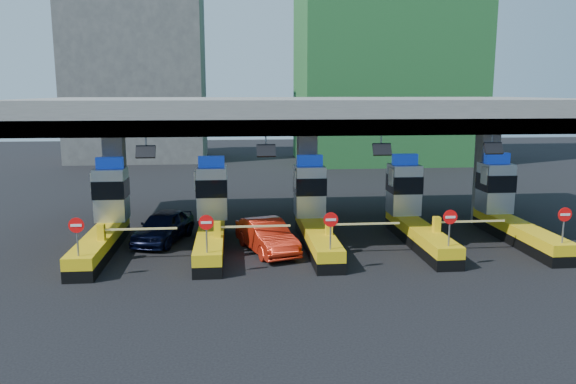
{
  "coord_description": "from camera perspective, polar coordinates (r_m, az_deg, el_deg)",
  "views": [
    {
      "loc": [
        -3.85,
        -26.49,
        7.39
      ],
      "look_at": [
        -1.29,
        0.0,
        2.58
      ],
      "focal_mm": 35.0,
      "sensor_mm": 36.0,
      "label": 1
    }
  ],
  "objects": [
    {
      "name": "toll_lane_far_left",
      "position": [
        28.11,
        -18.03,
        -2.57
      ],
      "size": [
        4.43,
        8.0,
        4.16
      ],
      "color": "black",
      "rests_on": "ground"
    },
    {
      "name": "ground",
      "position": [
        27.76,
        2.67,
        -5.2
      ],
      "size": [
        120.0,
        120.0,
        0.0
      ],
      "primitive_type": "plane",
      "color": "black",
      "rests_on": "ground"
    },
    {
      "name": "toll_lane_far_right",
      "position": [
        30.73,
        21.42,
        -1.72
      ],
      "size": [
        4.43,
        8.0,
        4.16
      ],
      "color": "black",
      "rests_on": "ground"
    },
    {
      "name": "toll_lane_center",
      "position": [
        27.7,
        2.62,
        -2.26
      ],
      "size": [
        4.43,
        8.0,
        4.16
      ],
      "color": "black",
      "rests_on": "ground"
    },
    {
      "name": "van",
      "position": [
        28.45,
        -12.53,
        -3.43
      ],
      "size": [
        3.09,
        4.92,
        1.56
      ],
      "primitive_type": "imported",
      "rotation": [
        0.0,
        0.0,
        -0.29
      ],
      "color": "black",
      "rests_on": "ground"
    },
    {
      "name": "toll_lane_right",
      "position": [
        28.82,
        12.51,
        -2.0
      ],
      "size": [
        4.43,
        8.0,
        4.16
      ],
      "color": "black",
      "rests_on": "ground"
    },
    {
      "name": "red_car",
      "position": [
        26.07,
        -2.17,
        -4.5
      ],
      "size": [
        2.92,
        4.87,
        1.51
      ],
      "primitive_type": "imported",
      "rotation": [
        0.0,
        0.0,
        0.31
      ],
      "color": "red",
      "rests_on": "ground"
    },
    {
      "name": "bg_building_concrete",
      "position": [
        63.32,
        -15.04,
        11.36
      ],
      "size": [
        14.0,
        10.0,
        18.0
      ],
      "primitive_type": "cube",
      "color": "#4C4C49",
      "rests_on": "ground"
    },
    {
      "name": "bg_building_scaffold",
      "position": [
        60.96,
        10.0,
        16.32
      ],
      "size": [
        18.0,
        12.0,
        28.0
      ],
      "primitive_type": "cube",
      "color": "#1E5926",
      "rests_on": "ground"
    },
    {
      "name": "toll_lane_left",
      "position": [
        27.45,
        -7.78,
        -2.46
      ],
      "size": [
        4.43,
        8.0,
        4.16
      ],
      "color": "black",
      "rests_on": "ground"
    },
    {
      "name": "toll_canopy",
      "position": [
        29.64,
        1.98,
        7.81
      ],
      "size": [
        28.0,
        12.09,
        7.0
      ],
      "color": "slate",
      "rests_on": "ground"
    }
  ]
}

